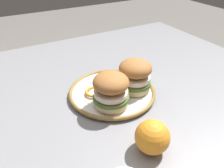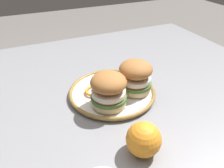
{
  "view_description": "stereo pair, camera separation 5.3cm",
  "coord_description": "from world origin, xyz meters",
  "views": [
    {
      "loc": [
        0.28,
        0.55,
        1.16
      ],
      "look_at": [
        -0.01,
        0.04,
        0.78
      ],
      "focal_mm": 35.51,
      "sensor_mm": 36.0,
      "label": 1
    },
    {
      "loc": [
        0.23,
        0.57,
        1.16
      ],
      "look_at": [
        -0.01,
        0.04,
        0.78
      ],
      "focal_mm": 35.51,
      "sensor_mm": 36.0,
      "label": 2
    }
  ],
  "objects": [
    {
      "name": "dining_table",
      "position": [
        0.0,
        0.0,
        0.65
      ],
      "size": [
        1.3,
        1.0,
        0.74
      ],
      "color": "gray",
      "rests_on": "ground"
    },
    {
      "name": "dinner_plate",
      "position": [
        -0.01,
        0.04,
        0.75
      ],
      "size": [
        0.28,
        0.28,
        0.02
      ],
      "color": "white",
      "rests_on": "dining_table"
    },
    {
      "name": "sandwich_half_left",
      "position": [
        -0.07,
        0.06,
        0.81
      ],
      "size": [
        0.13,
        0.13,
        0.1
      ],
      "color": "beige",
      "rests_on": "dinner_plate"
    },
    {
      "name": "sandwich_half_right",
      "position": [
        0.03,
        0.1,
        0.81
      ],
      "size": [
        0.14,
        0.14,
        0.1
      ],
      "color": "beige",
      "rests_on": "dinner_plate"
    },
    {
      "name": "orange_peel_curled",
      "position": [
        0.05,
        0.02,
        0.76
      ],
      "size": [
        0.08,
        0.08,
        0.01
      ],
      "color": "orange",
      "rests_on": "dinner_plate"
    },
    {
      "name": "orange_peel_strip_long",
      "position": [
        -0.05,
        -0.01,
        0.76
      ],
      "size": [
        0.07,
        0.07,
        0.01
      ],
      "color": "orange",
      "rests_on": "dinner_plate"
    },
    {
      "name": "whole_orange",
      "position": [
        0.02,
        0.28,
        0.78
      ],
      "size": [
        0.08,
        0.08,
        0.08
      ],
      "primitive_type": "sphere",
      "color": "orange",
      "rests_on": "dining_table"
    }
  ]
}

